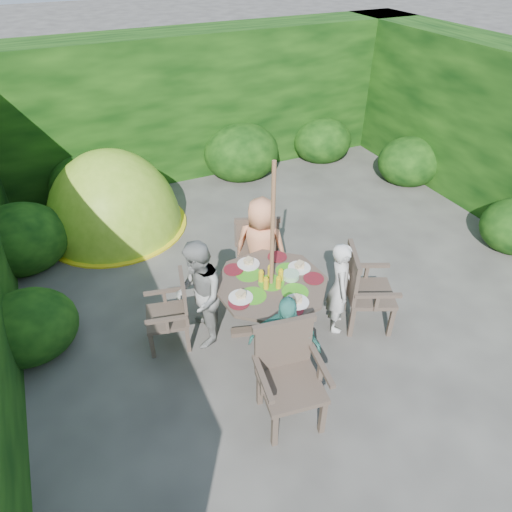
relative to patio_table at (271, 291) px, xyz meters
name	(u,v)px	position (x,y,z in m)	size (l,w,h in m)	color
ground	(298,279)	(0.78, 0.71, -0.63)	(60.00, 60.00, 0.00)	#413E3A
hedge_enclosure	(258,158)	(0.78, 2.05, 0.62)	(9.00, 9.00, 2.50)	black
patio_table	(271,291)	(0.00, 0.00, 0.00)	(1.61, 1.61, 0.90)	#3E3229
parasol_pole	(272,257)	(0.00, 0.00, 0.47)	(0.04, 0.04, 2.20)	brown
garden_chair_right	(364,289)	(1.04, -0.31, -0.10)	(0.72, 0.76, 0.99)	#3E3229
garden_chair_left	(173,311)	(-1.06, 0.33, -0.18)	(0.55, 0.60, 0.86)	#3E3229
garden_chair_back	(257,244)	(0.31, 1.05, -0.11)	(0.73, 0.69, 0.98)	#3E3229
garden_chair_front	(288,373)	(-0.33, -1.04, -0.09)	(0.69, 0.63, 1.02)	#3E3229
child_right	(340,287)	(0.76, -0.23, -0.04)	(0.43, 0.28, 1.18)	silver
child_left	(199,295)	(-0.77, 0.23, 0.03)	(0.65, 0.50, 1.33)	#9C9C97
child_back	(261,247)	(0.23, 0.77, 0.04)	(0.66, 0.43, 1.35)	#FF9A69
child_front	(284,345)	(-0.24, -0.77, -0.02)	(0.71, 0.30, 1.22)	teal
dome_tent	(118,227)	(-1.21, 3.10, -0.63)	(2.55, 2.55, 2.54)	#86BD24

